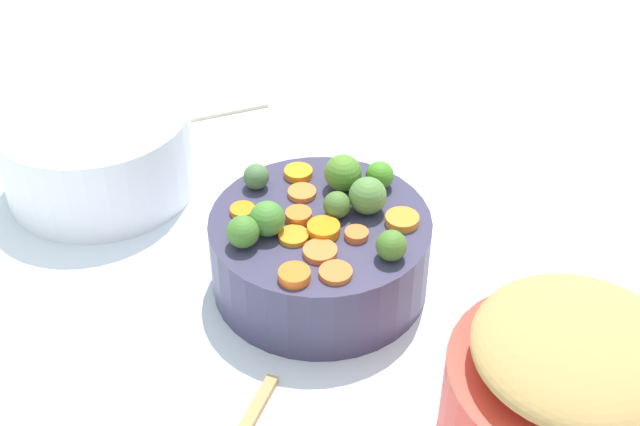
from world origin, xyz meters
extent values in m
cube|color=white|center=(0.00, 0.00, 0.01)|extent=(2.40, 2.40, 0.02)
cylinder|color=#3A3652|center=(0.03, -0.05, 0.07)|extent=(0.25, 0.25, 0.10)
cylinder|color=red|center=(0.35, -0.09, 0.07)|extent=(0.23, 0.23, 0.11)
ellipsoid|color=tan|center=(0.35, -0.09, 0.15)|extent=(0.19, 0.19, 0.05)
cylinder|color=orange|center=(0.03, -0.09, 0.12)|extent=(0.03, 0.03, 0.01)
cylinder|color=orange|center=(-0.01, 0.03, 0.12)|extent=(0.03, 0.03, 0.01)
cylinder|color=orange|center=(0.11, 0.00, 0.12)|extent=(0.05, 0.05, 0.01)
cylinder|color=orange|center=(0.01, -0.07, 0.12)|extent=(0.04, 0.04, 0.01)
cylinder|color=orange|center=(0.07, -0.15, 0.12)|extent=(0.04, 0.04, 0.01)
cylinder|color=orange|center=(0.10, -0.11, 0.12)|extent=(0.05, 0.05, 0.01)
cylinder|color=orange|center=(-0.05, -0.10, 0.12)|extent=(0.03, 0.03, 0.01)
cylinder|color=orange|center=(0.08, -0.05, 0.12)|extent=(0.03, 0.03, 0.01)
cylinder|color=orange|center=(-0.04, 0.00, 0.12)|extent=(0.04, 0.04, 0.01)
cylinder|color=orange|center=(0.07, -0.10, 0.12)|extent=(0.05, 0.05, 0.01)
cylinder|color=orange|center=(-0.01, -0.03, 0.12)|extent=(0.04, 0.04, 0.01)
cylinder|color=orange|center=(0.05, -0.07, 0.12)|extent=(0.05, 0.05, 0.01)
sphere|color=#528529|center=(0.02, 0.01, 0.14)|extent=(0.04, 0.04, 0.04)
sphere|color=#57853F|center=(0.06, -0.01, 0.14)|extent=(0.04, 0.04, 0.04)
sphere|color=#4A7141|center=(-0.07, -0.05, 0.13)|extent=(0.03, 0.03, 0.03)
sphere|color=#448923|center=(0.05, 0.04, 0.13)|extent=(0.03, 0.03, 0.03)
sphere|color=#457C2D|center=(-0.01, -0.14, 0.13)|extent=(0.04, 0.04, 0.04)
sphere|color=#4A702E|center=(0.04, -0.03, 0.13)|extent=(0.03, 0.03, 0.03)
sphere|color=#497728|center=(0.13, -0.06, 0.13)|extent=(0.03, 0.03, 0.03)
sphere|color=#468231|center=(0.00, -0.11, 0.13)|extent=(0.04, 0.04, 0.04)
cylinder|color=white|center=(-0.32, -0.08, 0.08)|extent=(0.25, 0.25, 0.12)
cube|color=#C4B59A|center=(-0.38, 0.19, 0.02)|extent=(0.21, 0.21, 0.01)
camera|label=1|loc=(0.49, -0.65, 0.71)|focal=48.04mm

